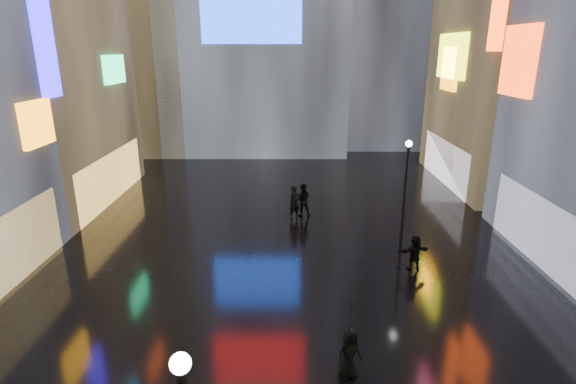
{
  "coord_description": "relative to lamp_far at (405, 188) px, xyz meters",
  "views": [
    {
      "loc": [
        0.05,
        -0.92,
        9.13
      ],
      "look_at": [
        0.0,
        12.0,
        5.0
      ],
      "focal_mm": 28.0,
      "sensor_mm": 36.0,
      "label": 1
    }
  ],
  "objects": [
    {
      "name": "ground",
      "position": [
        -5.44,
        0.98,
        -2.94
      ],
      "size": [
        140.0,
        140.0,
        0.0
      ],
      "primitive_type": "plane",
      "color": "black",
      "rests_on": "ground"
    },
    {
      "name": "building_left_far",
      "position": [
        -21.42,
        6.98,
        8.04
      ],
      "size": [
        10.28,
        12.0,
        22.0
      ],
      "color": "black",
      "rests_on": "ground"
    },
    {
      "name": "pedestrian_6",
      "position": [
        -5.1,
        3.71,
        -2.0
      ],
      "size": [
        0.82,
        0.73,
        1.88
      ],
      "primitive_type": "imported",
      "rotation": [
        0.0,
        0.0,
        0.51
      ],
      "color": "black",
      "rests_on": "ground"
    },
    {
      "name": "tower_flank_left",
      "position": [
        -19.44,
        22.98,
        10.06
      ],
      "size": [
        10.0,
        10.0,
        26.0
      ],
      "primitive_type": "cube",
      "color": "black",
      "rests_on": "ground"
    },
    {
      "name": "umbrella_2",
      "position": [
        -3.67,
        -9.06,
        -0.93
      ],
      "size": [
        1.1,
        1.08,
        0.91
      ],
      "primitive_type": "imported",
      "rotation": [
        0.0,
        0.0,
        1.48
      ],
      "color": "black",
      "rests_on": "pedestrian_4"
    },
    {
      "name": "lamp_far",
      "position": [
        0.0,
        0.0,
        0.0
      ],
      "size": [
        0.3,
        0.3,
        5.2
      ],
      "color": "black",
      "rests_on": "ground"
    },
    {
      "name": "pedestrian_4",
      "position": [
        -3.67,
        -9.06,
        -2.16
      ],
      "size": [
        0.91,
        0.8,
        1.56
      ],
      "primitive_type": "imported",
      "rotation": [
        0.0,
        0.0,
        0.49
      ],
      "color": "black",
      "rests_on": "ground"
    },
    {
      "name": "pedestrian_5",
      "position": [
        -0.01,
        -2.39,
        -2.16
      ],
      "size": [
        1.52,
        0.79,
        1.57
      ],
      "primitive_type": "imported",
      "rotation": [
        0.0,
        0.0,
        3.38
      ],
      "color": "black",
      "rests_on": "ground"
    },
    {
      "name": "pedestrian_7",
      "position": [
        -4.65,
        4.16,
        -1.99
      ],
      "size": [
        0.99,
        0.81,
        1.91
      ],
      "primitive_type": "imported",
      "rotation": [
        0.0,
        0.0,
        3.24
      ],
      "color": "black",
      "rests_on": "ground"
    }
  ]
}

